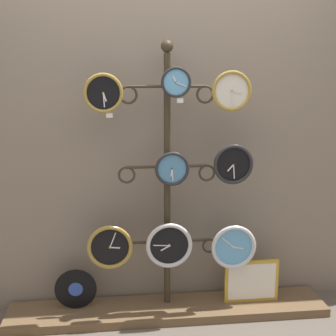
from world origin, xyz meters
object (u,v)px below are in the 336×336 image
at_px(clock_top_center, 176,82).
at_px(clock_bottom_right, 234,247).
at_px(clock_top_left, 103,93).
at_px(clock_middle_right, 233,164).
at_px(clock_top_right, 232,91).
at_px(clock_bottom_center, 170,245).
at_px(picture_frame, 252,281).
at_px(vinyl_record, 76,289).
at_px(display_stand, 167,219).
at_px(clock_middle_center, 172,169).
at_px(clock_bottom_left, 110,247).

distance_m(clock_top_center, clock_bottom_right, 1.17).
bearing_deg(clock_top_left, clock_top_center, 1.47).
distance_m(clock_top_left, clock_middle_right, 0.95).
bearing_deg(clock_top_right, clock_middle_right, 26.75).
height_order(clock_bottom_center, picture_frame, clock_bottom_center).
height_order(clock_middle_right, vinyl_record, clock_middle_right).
height_order(display_stand, clock_top_right, display_stand).
relative_size(clock_top_left, clock_bottom_center, 0.79).
height_order(clock_top_right, picture_frame, clock_top_right).
xyz_separation_m(clock_bottom_center, vinyl_record, (-0.63, 0.09, -0.32)).
relative_size(clock_top_center, clock_top_right, 0.75).
xyz_separation_m(clock_top_left, clock_bottom_right, (0.85, 0.00, -1.04)).
bearing_deg(clock_bottom_center, clock_top_right, 0.13).
distance_m(clock_middle_center, vinyl_record, 1.06).
relative_size(clock_top_right, clock_bottom_left, 0.85).
distance_m(clock_middle_right, picture_frame, 0.87).
bearing_deg(clock_middle_right, clock_bottom_center, -177.98).
relative_size(clock_top_right, vinyl_record, 0.90).
height_order(clock_bottom_right, vinyl_record, clock_bottom_right).
distance_m(clock_top_center, clock_middle_center, 0.55).
bearing_deg(clock_top_left, picture_frame, 2.10).
height_order(clock_top_left, clock_bottom_center, clock_top_left).
bearing_deg(clock_middle_right, vinyl_record, 175.84).
xyz_separation_m(clock_middle_right, clock_bottom_left, (-0.81, 0.01, -0.54)).
height_order(display_stand, clock_bottom_center, display_stand).
xyz_separation_m(display_stand, picture_frame, (0.59, -0.06, -0.46)).
xyz_separation_m(clock_top_left, picture_frame, (1.00, 0.04, -1.31)).
xyz_separation_m(clock_top_left, clock_middle_center, (0.43, 0.02, -0.49)).
relative_size(clock_bottom_center, picture_frame, 0.81).
xyz_separation_m(display_stand, clock_bottom_right, (0.44, -0.09, -0.19)).
xyz_separation_m(display_stand, clock_top_right, (0.40, -0.11, 0.86)).
relative_size(clock_top_right, clock_middle_right, 0.96).
relative_size(clock_bottom_left, vinyl_record, 1.06).
xyz_separation_m(clock_top_right, picture_frame, (0.19, 0.05, -1.32)).
relative_size(clock_bottom_center, vinyl_record, 1.09).
height_order(clock_bottom_center, vinyl_record, clock_bottom_center).
distance_m(clock_top_right, clock_bottom_center, 1.08).
bearing_deg(vinyl_record, clock_middle_right, -4.16).
xyz_separation_m(clock_top_right, clock_bottom_left, (-0.79, 0.02, -1.01)).
relative_size(clock_top_left, clock_top_center, 1.28).
relative_size(clock_top_left, clock_bottom_left, 0.81).
bearing_deg(clock_top_right, clock_top_center, 175.39).
xyz_separation_m(clock_middle_right, clock_bottom_right, (0.02, 0.01, -0.58)).
bearing_deg(clock_top_right, clock_bottom_center, -179.87).
height_order(clock_top_left, clock_bottom_left, clock_top_left).
relative_size(clock_middle_right, clock_bottom_center, 0.86).
relative_size(clock_top_center, clock_bottom_right, 0.62).
distance_m(clock_top_center, picture_frame, 1.48).
bearing_deg(picture_frame, vinyl_record, 178.23).
bearing_deg(clock_top_center, clock_middle_center, 157.99).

